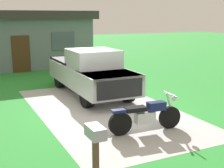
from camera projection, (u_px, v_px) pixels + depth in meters
ground_plane at (105, 110)px, 10.88m from camera, size 80.00×80.00×0.00m
driveway_pad at (105, 109)px, 10.88m from camera, size 4.53×8.12×0.01m
motorcycle at (146, 116)px, 8.73m from camera, size 2.21×0.70×1.09m
pickup_truck at (89, 71)px, 12.93m from camera, size 2.07×5.65×1.90m
mailbox at (95, 141)px, 5.69m from camera, size 0.26×0.48×1.26m
neighbor_house at (13, 38)px, 19.91m from camera, size 9.60×5.60×3.50m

